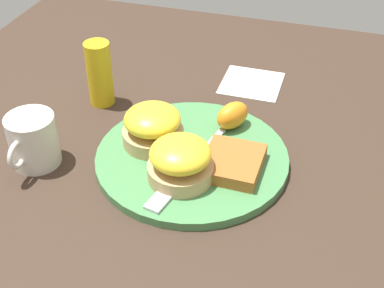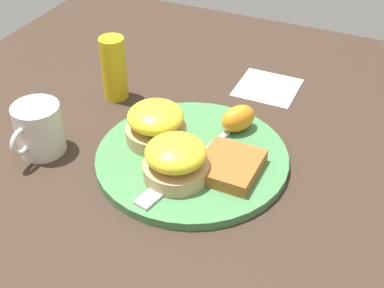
% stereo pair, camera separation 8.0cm
% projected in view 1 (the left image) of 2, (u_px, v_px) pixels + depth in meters
% --- Properties ---
extents(ground_plane, '(1.10, 1.10, 0.00)m').
position_uv_depth(ground_plane, '(192.00, 162.00, 0.82)').
color(ground_plane, '#38281E').
extents(plate, '(0.30, 0.30, 0.01)m').
position_uv_depth(plate, '(192.00, 158.00, 0.82)').
color(plate, '#47844C').
rests_on(plate, ground_plane).
extents(sandwich_benedict_left, '(0.10, 0.10, 0.06)m').
position_uv_depth(sandwich_benedict_left, '(153.00, 126.00, 0.82)').
color(sandwich_benedict_left, tan).
rests_on(sandwich_benedict_left, plate).
extents(sandwich_benedict_right, '(0.10, 0.10, 0.06)m').
position_uv_depth(sandwich_benedict_right, '(181.00, 161.00, 0.75)').
color(sandwich_benedict_right, tan).
rests_on(sandwich_benedict_right, plate).
extents(hashbrown_patty, '(0.10, 0.09, 0.02)m').
position_uv_depth(hashbrown_patty, '(232.00, 163.00, 0.78)').
color(hashbrown_patty, '#A45C26').
rests_on(hashbrown_patty, plate).
extents(orange_wedge, '(0.07, 0.06, 0.04)m').
position_uv_depth(orange_wedge, '(233.00, 115.00, 0.86)').
color(orange_wedge, orange).
rests_on(orange_wedge, plate).
extents(fork, '(0.21, 0.06, 0.00)m').
position_uv_depth(fork, '(185.00, 172.00, 0.78)').
color(fork, silver).
rests_on(fork, plate).
extents(cup, '(0.10, 0.07, 0.08)m').
position_uv_depth(cup, '(33.00, 141.00, 0.80)').
color(cup, silver).
rests_on(cup, ground_plane).
extents(napkin, '(0.11, 0.11, 0.00)m').
position_uv_depth(napkin, '(251.00, 83.00, 1.01)').
color(napkin, white).
rests_on(napkin, ground_plane).
extents(condiment_bottle, '(0.04, 0.04, 0.12)m').
position_uv_depth(condiment_bottle, '(100.00, 74.00, 0.92)').
color(condiment_bottle, gold).
rests_on(condiment_bottle, ground_plane).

